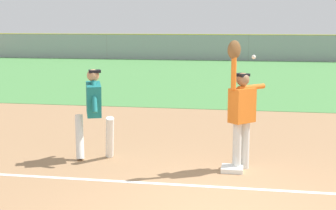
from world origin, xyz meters
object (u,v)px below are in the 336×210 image
Objects in this scene: first_base at (232,169)px; fielder at (241,107)px; baseball at (254,57)px; parked_car_black at (106,48)px; parked_car_green at (163,48)px; parked_car_tan at (290,49)px; parked_car_white at (227,49)px; runner at (94,107)px.

fielder is at bearing 45.58° from first_base.
parked_car_black is at bearing 112.16° from baseball.
fielder is 29.56m from parked_car_green.
baseball is (0.19, 0.17, 0.86)m from fielder.
parked_car_black is 14.05m from parked_car_tan.
baseball reaches higher than first_base.
parked_car_green is 4.88m from parked_car_white.
runner is at bearing -70.62° from parked_car_black.
baseball is (2.94, -0.03, 0.99)m from runner.
fielder is 28.65m from parked_car_tan.
parked_car_green is at bearing 7.74° from parked_car_black.
parked_car_black is 1.00× the size of parked_car_white.
parked_car_black is at bearing 179.23° from parked_car_green.
first_base is 29.66m from parked_car_green.
parked_car_tan is (2.57, 28.34, -1.31)m from baseball.
baseball is at bearing 43.34° from first_base.
parked_car_white is (-1.75, 28.69, 0.63)m from first_base.
parked_car_green is 1.03× the size of parked_car_tan.
first_base is 0.08× the size of parked_car_green.
parked_car_black is (-11.17, 28.49, 0.63)m from first_base.
parked_car_white is at bearing 3.72° from parked_car_black.
parked_car_tan is at bearing -7.59° from parked_car_green.
parked_car_tan is (4.63, -0.05, 0.00)m from parked_car_white.
parked_car_white is at bearing -8.53° from parked_car_green.
runner is at bearing 172.77° from first_base.
parked_car_white reaches higher than first_base.
parked_car_green is at bearing 76.24° from runner.
baseball reaches higher than runner.
parked_car_green is 9.52m from parked_car_tan.
parked_car_green is at bearing 102.91° from first_base.
runner reaches higher than parked_car_green.
first_base is 0.17× the size of fielder.
parked_car_white is at bearing 66.50° from runner.
baseball reaches higher than parked_car_white.
baseball is at bearing -96.32° from parked_car_tan.
parked_car_black is 9.42m from parked_car_white.
runner is at bearing -88.03° from parked_car_green.
baseball reaches higher than parked_car_tan.
first_base is 0.08× the size of parked_car_black.
fielder is 0.51× the size of parked_car_white.
fielder is 2.76m from runner.
runner is (-2.75, 0.20, -0.12)m from fielder.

